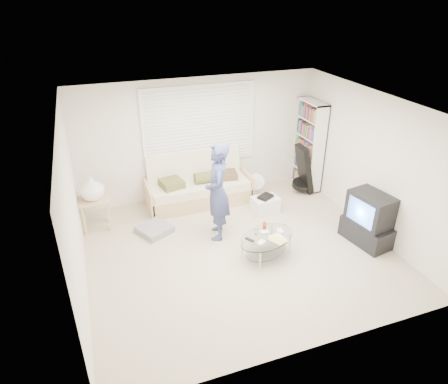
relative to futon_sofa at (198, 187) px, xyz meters
name	(u,v)px	position (x,y,z in m)	size (l,w,h in m)	color
ground	(239,250)	(0.16, -1.87, -0.34)	(5.00, 5.00, 0.00)	tan
room_shell	(230,152)	(0.16, -1.40, 1.29)	(5.02, 4.52, 2.51)	silver
window_blinds	(200,125)	(0.16, 0.33, 1.21)	(2.32, 0.08, 1.62)	silver
futon_sofa	(198,187)	(0.00, 0.00, 0.00)	(2.12, 0.86, 1.04)	tan
grey_floor_pillow	(155,229)	(-1.09, -0.84, -0.28)	(0.53, 0.53, 0.12)	slate
side_table	(92,190)	(-2.06, -0.33, 0.46)	(0.54, 0.44, 1.07)	tan
bookshelf	(309,145)	(2.48, -0.08, 0.63)	(0.31, 0.82, 1.94)	white
guitar_case	(304,173)	(2.25, -0.35, 0.14)	(0.42, 0.40, 1.08)	black
floor_fan	(255,184)	(1.18, -0.24, -0.01)	(0.36, 0.23, 0.58)	white
storage_bin	(265,204)	(1.14, -0.83, -0.18)	(0.54, 0.39, 0.36)	white
tv_unit	(368,219)	(2.36, -2.39, 0.12)	(0.60, 0.93, 0.94)	black
coffee_table	(267,240)	(0.53, -2.18, -0.03)	(1.21, 1.00, 0.51)	silver
standing_person	(218,192)	(-0.03, -1.32, 0.55)	(0.65, 0.43, 1.78)	navy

